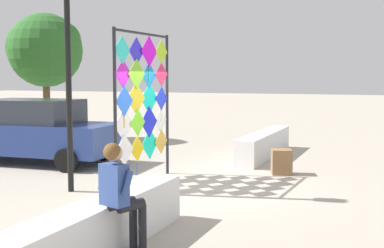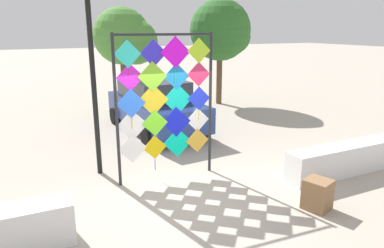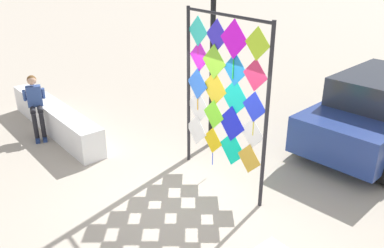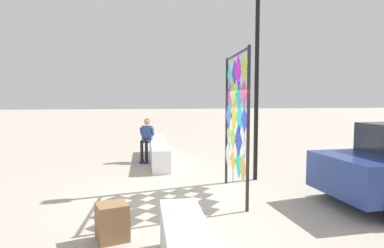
% 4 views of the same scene
% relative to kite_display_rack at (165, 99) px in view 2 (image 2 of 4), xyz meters
% --- Properties ---
extents(ground, '(120.00, 120.00, 0.00)m').
position_rel_kite_display_rack_xyz_m(ground, '(0.04, -1.21, -1.92)').
color(ground, '#ADA393').
extents(plaza_ledge_right, '(4.47, 0.57, 0.73)m').
position_rel_kite_display_rack_xyz_m(plaza_ledge_right, '(4.65, -1.63, -1.55)').
color(plaza_ledge_right, white).
rests_on(plaza_ledge_right, ground).
extents(kite_display_rack, '(2.31, 0.19, 3.39)m').
position_rel_kite_display_rack_xyz_m(kite_display_rack, '(0.00, 0.00, 0.00)').
color(kite_display_rack, '#232328').
rests_on(kite_display_rack, ground).
extents(parked_car, '(2.46, 4.68, 1.76)m').
position_rel_kite_display_rack_xyz_m(parked_car, '(1.17, 3.99, -1.02)').
color(parked_car, navy).
rests_on(parked_car, ground).
extents(cardboard_box_large, '(0.59, 0.60, 0.61)m').
position_rel_kite_display_rack_xyz_m(cardboard_box_large, '(2.14, -2.68, -1.61)').
color(cardboard_box_large, olive).
rests_on(cardboard_box_large, ground).
extents(lamp_post, '(0.28, 0.28, 5.43)m').
position_rel_kite_display_rack_xyz_m(lamp_post, '(-1.38, 0.98, 1.38)').
color(lamp_post, black).
rests_on(lamp_post, ground).
extents(tree_broadleaf, '(2.78, 2.80, 4.75)m').
position_rel_kite_display_rack_xyz_m(tree_broadleaf, '(5.46, 6.98, 1.47)').
color(tree_broadleaf, brown).
rests_on(tree_broadleaf, ground).
extents(tree_far_right, '(2.70, 2.72, 4.38)m').
position_rel_kite_display_rack_xyz_m(tree_far_right, '(1.39, 8.31, 1.09)').
color(tree_far_right, brown).
rests_on(tree_far_right, ground).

